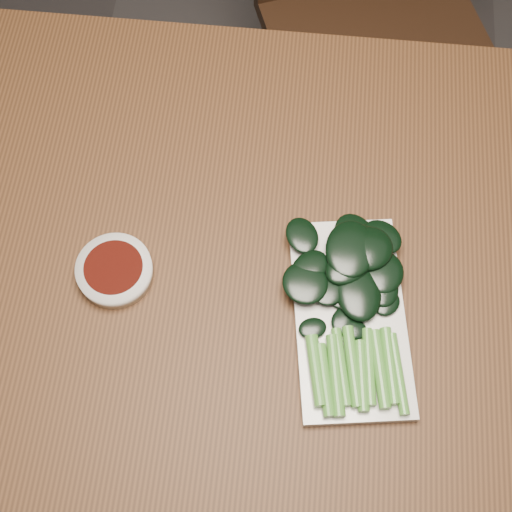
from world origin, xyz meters
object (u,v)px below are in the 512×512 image
Objects in this scene: table at (275,288)px; gai_lan at (355,294)px; sauce_bowl at (115,271)px; chair_far at (376,9)px; serving_plate at (350,317)px.

table is 0.15m from gai_lan.
table is 0.23m from sauce_bowl.
chair_far is 0.87m from sauce_bowl.
sauce_bowl is at bearing 174.13° from serving_plate.
table is 4.90× the size of serving_plate.
gai_lan is at bearing 83.12° from serving_plate.
serving_plate is (0.10, -0.06, 0.08)m from table.
gai_lan is at bearing -1.25° from sauce_bowl.
gai_lan is at bearing -19.79° from table.
table is at bearing 8.18° from sauce_bowl.
serving_plate is at bearing -5.87° from sauce_bowl.
chair_far is at bearing 78.01° from table.
gai_lan is (-0.05, -0.74, 0.29)m from chair_far.
chair_far is 0.82m from serving_plate.
chair_far reaches higher than gai_lan.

